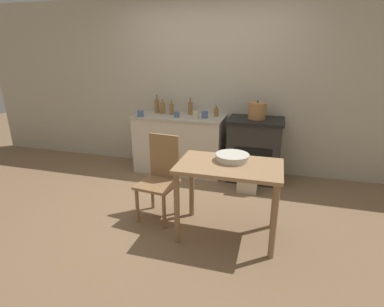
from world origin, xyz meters
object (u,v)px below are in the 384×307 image
Objects in this scene: mixing_bowl_large at (232,157)px; bottle_center_left at (216,112)px; flour_sack at (248,180)px; cup_center_right at (196,115)px; stove at (254,149)px; bottle_center at (163,108)px; work_table at (229,177)px; cup_far_right at (205,114)px; stock_pot at (257,111)px; cup_right at (140,113)px; chair at (160,176)px; cup_mid_right at (177,114)px; bottle_left at (172,109)px; bottle_mid_left at (157,106)px; bottle_far_left at (190,108)px.

mixing_bowl_large is 2.05× the size of bottle_center_left.
cup_center_right reaches higher than flour_sack.
bottle_center_left is at bearing 134.74° from flour_sack.
stove is 3.88× the size of bottle_center.
cup_far_right reaches higher than work_table.
stock_pot is 2.81× the size of cup_right.
cup_far_right is at bearing 88.94° from chair.
flour_sack is 1.11m from bottle_center_left.
cup_mid_right is at bearing -179.96° from cup_center_right.
bottle_left reaches higher than work_table.
cup_mid_right reaches higher than chair.
work_table is 3.91× the size of stock_pot.
flour_sack is 1.48× the size of bottle_left.
bottle_center is (-1.42, 0.06, -0.04)m from stock_pot.
cup_far_right is (-0.73, -0.05, 0.48)m from stove.
flour_sack is at bearing -31.36° from cup_far_right.
bottle_left is (-1.24, 0.51, 0.80)m from flour_sack.
cup_right is (-0.25, -0.27, -0.04)m from bottle_center.
bottle_center_left is at bearing -1.18° from bottle_mid_left.
bottle_left is at bearing 126.05° from work_table.
stock_pot is at bearing 85.15° from mixing_bowl_large.
stock_pot is 2.56× the size of cup_far_right.
cup_far_right is (-0.60, 1.48, 0.29)m from work_table.
bottle_far_left is at bearing 19.04° from bottle_left.
chair is 1.31m from cup_center_right.
bottle_center_left is 0.71× the size of bottle_center.
work_table is at bearing -93.92° from mixing_bowl_large.
cup_right is (-0.40, -0.24, -0.04)m from bottle_left.
chair is 1.55m from bottle_center_left.
bottle_far_left is 0.53m from bottle_mid_left.
cup_center_right is 0.28m from cup_mid_right.
bottle_far_left is 0.75m from cup_right.
bottle_mid_left is (-1.41, 1.64, 0.35)m from work_table.
work_table is 1.16m from flour_sack.
flour_sack is 1.38m from cup_mid_right.
bottle_center_left reaches higher than chair.
cup_center_right is 0.14m from cup_far_right.
cup_far_right is at bearing 28.98° from cup_center_right.
cup_mid_right is at bearing -174.30° from stove.
cup_far_right is (0.54, -0.08, -0.04)m from bottle_left.
cup_right reaches higher than stove.
stock_pot is (0.13, 1.53, 0.37)m from work_table.
stock_pot is at bearing 5.91° from cup_mid_right.
stove is 1.47m from mixing_bowl_large.
bottle_far_left is (-0.87, 1.66, 0.34)m from work_table.
bottle_mid_left is (-0.53, -0.02, 0.01)m from bottle_far_left.
work_table reaches higher than flour_sack.
bottle_far_left is at bearing 100.24° from chair.
bottle_left is 0.44m from cup_center_right.
cup_center_right is (-0.73, 1.31, 0.12)m from mixing_bowl_large.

